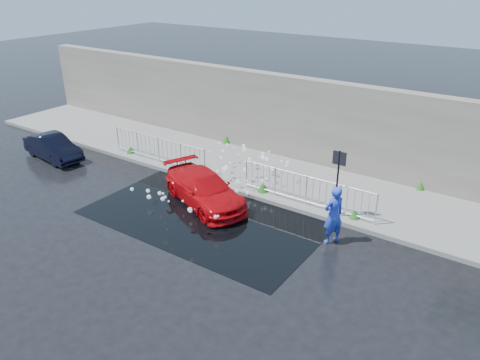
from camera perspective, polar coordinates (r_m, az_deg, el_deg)
The scene contains 13 objects.
ground at distance 15.77m, azimuth -7.56°, elevation -5.20°, with size 90.00×90.00×0.00m, color black.
pavement at distance 19.30m, azimuth 2.28°, elevation 1.03°, with size 30.00×4.00×0.15m, color gray.
curb at distance 17.79m, azimuth -1.18°, elevation -1.07°, with size 30.00×0.25×0.16m, color gray.
retaining_wall at distance 20.47m, azimuth 5.70°, elevation 7.75°, with size 30.00×0.60×3.50m, color #696358.
puddle at distance 16.14m, azimuth -3.87°, elevation -4.27°, with size 8.00×5.00×0.01m, color black.
sign_post at distance 15.34m, azimuth 11.86°, elevation 0.79°, with size 0.45×0.06×2.50m.
railing_left at distance 20.18m, azimuth -9.91°, elevation 3.76°, with size 5.05×0.05×1.10m.
railing_right at distance 16.40m, azimuth 8.08°, elevation -1.12°, with size 5.05×0.05×1.10m.
weeds at distance 18.99m, azimuth 0.92°, elevation 1.42°, with size 12.17×3.93×0.37m.
water_spray at distance 17.64m, azimuth -1.99°, elevation 0.82°, with size 3.57×5.61×0.96m.
red_car at distance 16.66m, azimuth -4.37°, elevation -1.10°, with size 1.62×3.98×1.15m, color red.
dark_car at distance 22.22m, azimuth -21.85°, elevation 3.73°, with size 1.14×3.26×1.07m, color black.
person at distance 14.43m, azimuth 11.32°, elevation -4.22°, with size 0.69×0.45×1.88m, color blue.
Camera 1 is at (9.39, -10.02, 7.76)m, focal length 35.00 mm.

